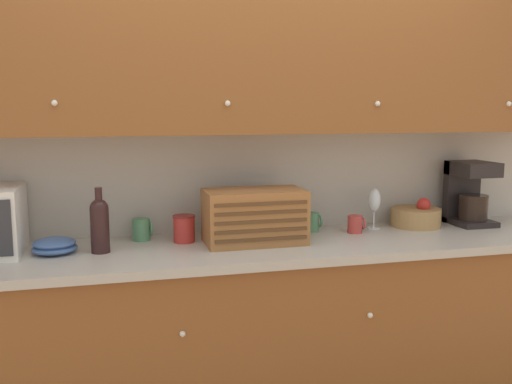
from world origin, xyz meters
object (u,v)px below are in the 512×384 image
object	(u,v)px
storage_canister	(184,229)
fruit_basket	(416,217)
wine_bottle	(100,223)
mug_patterned_third	(142,229)
mug_blue_second	(312,222)
bread_box	(254,216)
coffee_maker	(469,192)
mug	(355,224)
bowl_stack_on_counter	(54,246)
wine_glass	(374,201)

from	to	relation	value
storage_canister	fruit_basket	world-z (taller)	fruit_basket
storage_canister	wine_bottle	bearing A→B (deg)	-164.54
mug_patterned_third	mug_blue_second	world-z (taller)	mug_patterned_third
bread_box	coffee_maker	bearing A→B (deg)	6.21
mug_blue_second	mug	xyz separation A→B (m)	(0.20, -0.10, -0.00)
mug	coffee_maker	distance (m)	0.72
bowl_stack_on_counter	coffee_maker	world-z (taller)	coffee_maker
storage_canister	mug	xyz separation A→B (m)	(0.89, -0.02, -0.02)
bowl_stack_on_counter	wine_bottle	xyz separation A→B (m)	(0.20, -0.04, 0.10)
fruit_basket	coffee_maker	size ratio (longest dim) A/B	0.77
storage_canister	wine_glass	distance (m)	1.03
bowl_stack_on_counter	mug	world-z (taller)	mug
mug_patterned_third	fruit_basket	distance (m)	1.48
wine_glass	fruit_basket	distance (m)	0.27
storage_canister	mug	size ratio (longest dim) A/B	1.43
bowl_stack_on_counter	coffee_maker	distance (m)	2.19
wine_glass	coffee_maker	size ratio (longest dim) A/B	0.62
mug_blue_second	wine_glass	xyz separation A→B (m)	(0.34, -0.03, 0.10)
bread_box	wine_glass	size ratio (longest dim) A/B	2.16
mug_blue_second	mug	bearing A→B (deg)	-26.19
mug_patterned_third	bread_box	world-z (taller)	bread_box
storage_canister	bread_box	distance (m)	0.35
bread_box	fruit_basket	world-z (taller)	bread_box
bread_box	wine_glass	distance (m)	0.72
mug	mug_blue_second	bearing A→B (deg)	153.81
wine_bottle	wine_glass	xyz separation A→B (m)	(1.42, 0.16, 0.01)
coffee_maker	bowl_stack_on_counter	bearing A→B (deg)	-177.19
mug_blue_second	coffee_maker	size ratio (longest dim) A/B	0.28
storage_canister	mug_blue_second	distance (m)	0.69
bowl_stack_on_counter	wine_bottle	size ratio (longest dim) A/B	0.67
wine_bottle	coffee_maker	bearing A→B (deg)	4.17
wine_bottle	mug	xyz separation A→B (m)	(1.28, 0.09, -0.09)
storage_canister	bread_box	xyz separation A→B (m)	(0.33, -0.10, 0.06)
bread_box	mug_blue_second	xyz separation A→B (m)	(0.36, 0.18, -0.08)
mug_patterned_third	coffee_maker	world-z (taller)	coffee_maker
coffee_maker	wine_bottle	bearing A→B (deg)	-175.83
bread_box	bowl_stack_on_counter	bearing A→B (deg)	178.07
coffee_maker	fruit_basket	bearing A→B (deg)	177.40
wine_bottle	wine_glass	size ratio (longest dim) A/B	1.35
bowl_stack_on_counter	mug	distance (m)	1.48
mug_blue_second	fruit_basket	distance (m)	0.59
wine_bottle	mug	bearing A→B (deg)	3.99
bread_box	mug	world-z (taller)	bread_box
mug_patterned_third	coffee_maker	size ratio (longest dim) A/B	0.31
wine_bottle	wine_glass	world-z (taller)	wine_bottle
mug_patterned_third	storage_canister	distance (m)	0.22
mug_blue_second	mug	size ratio (longest dim) A/B	1.07
wine_bottle	storage_canister	world-z (taller)	wine_bottle
storage_canister	wine_glass	world-z (taller)	wine_glass
wine_bottle	storage_canister	size ratio (longest dim) A/B	2.26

